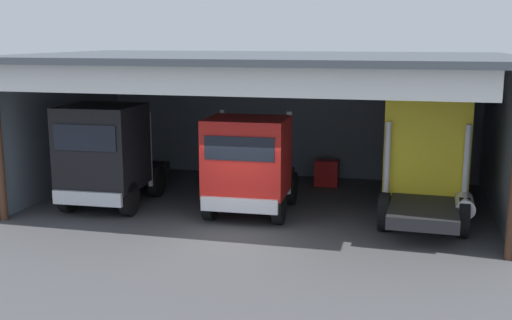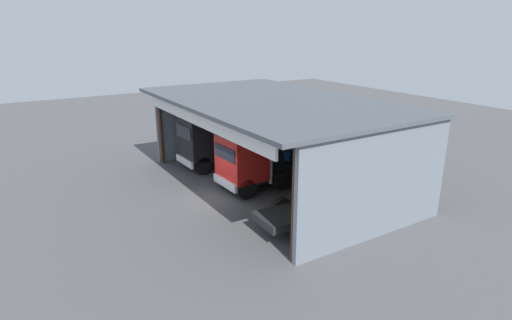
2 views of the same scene
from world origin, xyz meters
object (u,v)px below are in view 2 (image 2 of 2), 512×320
at_px(oil_drum, 289,158).
at_px(tool_cart, 331,176).
at_px(truck_yellow_center_bay, 325,184).
at_px(truck_red_yard_outside, 247,162).
at_px(truck_black_right_bay, 206,141).

distance_m(oil_drum, tool_cart, 4.45).
height_order(truck_yellow_center_bay, tool_cart, truck_yellow_center_bay).
relative_size(truck_yellow_center_bay, tool_cart, 4.98).
bearing_deg(oil_drum, truck_yellow_center_bay, -25.48).
bearing_deg(truck_red_yard_outside, tool_cart, -114.18).
distance_m(truck_red_yard_outside, truck_yellow_center_bay, 5.62).
xyz_separation_m(truck_black_right_bay, truck_red_yard_outside, (4.86, 0.25, -0.16)).
bearing_deg(oil_drum, tool_cart, -1.80).
distance_m(truck_yellow_center_bay, tool_cart, 5.36).
xyz_separation_m(truck_yellow_center_bay, oil_drum, (-8.05, 3.84, -1.50)).
xyz_separation_m(truck_yellow_center_bay, tool_cart, (-3.60, 3.70, -1.45)).
height_order(oil_drum, tool_cart, tool_cart).
relative_size(truck_black_right_bay, oil_drum, 5.91).
bearing_deg(tool_cart, oil_drum, 178.20).
height_order(truck_yellow_center_bay, oil_drum, truck_yellow_center_bay).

